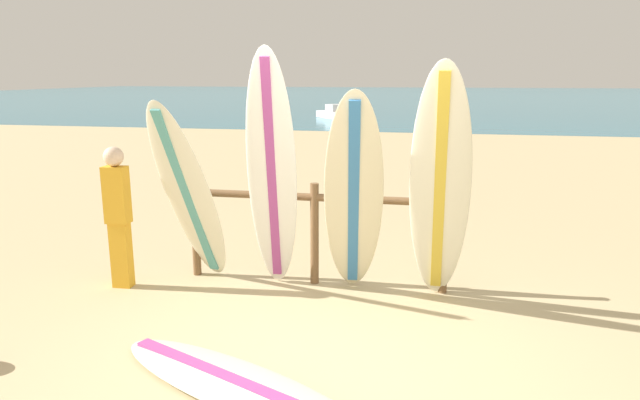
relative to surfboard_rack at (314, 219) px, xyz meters
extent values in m
plane|color=tan|center=(0.42, -1.59, -0.71)|extent=(120.00, 120.00, 0.00)
cube|color=teal|center=(0.42, 56.41, -0.71)|extent=(120.00, 80.00, 0.01)
cylinder|color=brown|center=(-1.36, 0.00, -0.16)|extent=(0.09, 0.09, 1.10)
cylinder|color=brown|center=(0.00, 0.00, -0.16)|extent=(0.09, 0.09, 1.10)
cylinder|color=brown|center=(1.36, 0.00, -0.16)|extent=(0.09, 0.09, 1.10)
cylinder|color=brown|center=(0.00, 0.00, 0.24)|extent=(2.82, 0.08, 0.08)
ellipsoid|color=silver|center=(-1.22, -0.41, 0.29)|extent=(0.73, 1.10, 2.01)
cube|color=teal|center=(-1.22, -0.41, 0.29)|extent=(0.26, 0.95, 1.85)
ellipsoid|color=white|center=(-0.37, -0.30, 0.53)|extent=(0.58, 0.71, 2.49)
cube|color=#A53F8C|center=(-0.37, -0.30, 0.53)|extent=(0.16, 0.62, 2.29)
ellipsoid|color=beige|center=(0.48, -0.44, 0.34)|extent=(0.70, 1.08, 2.12)
cube|color=#3372B2|center=(0.48, -0.44, 0.34)|extent=(0.23, 0.95, 1.95)
ellipsoid|color=silver|center=(1.28, -0.35, 0.47)|extent=(0.60, 0.76, 2.36)
cube|color=gold|center=(1.28, -0.35, 0.47)|extent=(0.13, 0.70, 2.17)
ellipsoid|color=beige|center=(-0.13, -2.15, -0.68)|extent=(2.30, 1.43, 0.07)
cube|color=#A53F8C|center=(-0.13, -2.15, -0.68)|extent=(1.95, 0.92, 0.08)
cube|color=gold|center=(-1.99, -0.50, -0.36)|extent=(0.20, 0.14, 0.70)
cube|color=gold|center=(-1.99, -0.50, 0.29)|extent=(0.25, 0.16, 0.60)
sphere|color=beige|center=(-1.99, -0.50, 0.69)|extent=(0.20, 0.20, 0.20)
cube|color=silver|center=(-3.74, 23.06, -0.53)|extent=(2.27, 2.57, 0.35)
cube|color=silver|center=(-3.74, 23.06, -0.18)|extent=(1.10, 1.13, 0.36)
camera|label=1|loc=(1.17, -5.58, 1.50)|focal=31.19mm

